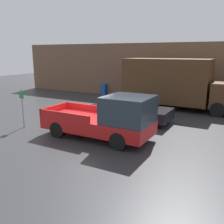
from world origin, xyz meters
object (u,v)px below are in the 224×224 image
Objects in this scene: parking_sign at (22,106)px; newspaper_box at (104,89)px; car at (131,108)px; delivery_truck at (174,83)px; pickup_truck at (108,119)px.

parking_sign reaches higher than newspaper_box.
newspaper_box is at bearing 130.64° from car.
delivery_truck is 3.78× the size of parking_sign.
delivery_truck is at bearing -18.63° from newspaper_box.
pickup_truck is 5.02× the size of newspaper_box.
pickup_truck is at bearing -83.61° from car.
newspaper_box is (-6.17, 7.19, -0.24)m from car.
parking_sign is at bearing -138.70° from car.
delivery_truck is 7.50× the size of newspaper_box.
delivery_truck is (0.77, 8.15, 0.88)m from pickup_truck.
pickup_truck is 2.53× the size of parking_sign.
delivery_truck is at bearing 56.79° from parking_sign.
pickup_truck is at bearing -58.32° from newspaper_box.
delivery_truck is at bearing 84.60° from pickup_truck.
parking_sign is at bearing -123.21° from delivery_truck.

